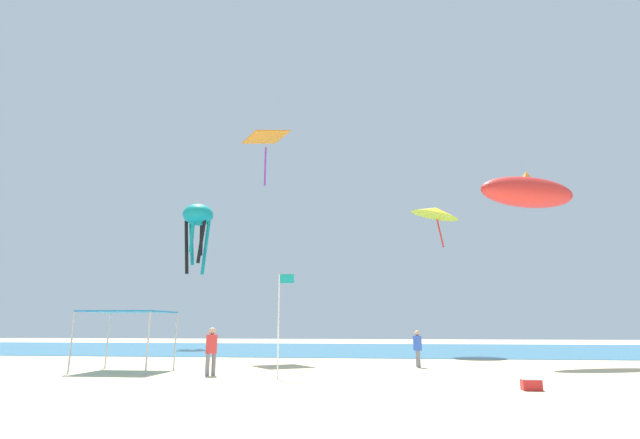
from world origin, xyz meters
TOP-DOWN VIEW (x-y plane):
  - ground at (0.00, 0.00)m, footprint 110.00×110.00m
  - ocean_strip at (0.00, 25.45)m, footprint 110.00×22.88m
  - canopy_tent at (-8.38, 4.89)m, footprint 3.40×2.79m
  - person_near_tent at (4.47, 8.13)m, footprint 0.40×0.45m
  - person_leftmost at (-4.03, 3.48)m, footprint 0.44×0.46m
  - banner_flag at (-1.13, 2.78)m, footprint 0.61×0.06m
  - cooler_box at (7.13, 0.42)m, footprint 0.57×0.37m
  - kite_octopus_teal at (-13.59, 25.56)m, footprint 3.14×3.14m
  - kite_delta_yellow at (7.04, 18.10)m, footprint 4.25×4.22m
  - kite_inflatable_red at (11.20, 11.11)m, footprint 6.24×3.98m
  - kite_diamond_orange at (-4.41, 13.36)m, footprint 3.46×3.47m

SIDE VIEW (x-z plane):
  - ground at x=0.00m, z-range -0.10..0.00m
  - ocean_strip at x=0.00m, z-range 0.00..0.03m
  - cooler_box at x=7.13m, z-range 0.00..0.35m
  - person_near_tent at x=4.47m, z-range 0.15..1.85m
  - person_leftmost at x=-4.03m, z-range 0.16..2.01m
  - banner_flag at x=-1.13m, z-range 0.38..4.26m
  - canopy_tent at x=-8.38m, z-range 1.15..3.70m
  - kite_inflatable_red at x=11.20m, z-range 8.10..10.36m
  - kite_delta_yellow at x=7.04m, z-range 8.38..11.45m
  - kite_octopus_teal at x=-13.59m, z-range 8.38..14.94m
  - kite_diamond_orange at x=-4.41m, z-range 12.19..15.85m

